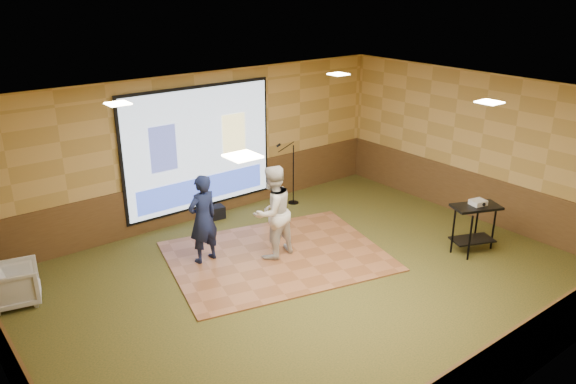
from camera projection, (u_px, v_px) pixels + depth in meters
ground at (309, 283)px, 9.24m from camera, size 9.00×9.00×0.00m
room_shell at (310, 162)px, 8.49m from camera, size 9.04×7.04×3.02m
wainscot_back at (201, 196)px, 11.63m from camera, size 9.00×0.04×0.95m
wainscot_front at (502, 367)px, 6.51m from camera, size 9.00×0.04×0.95m
wainscot_left at (13, 368)px, 6.50m from camera, size 0.04×7.00×0.95m
wainscot_right at (474, 195)px, 11.64m from camera, size 0.04×7.00×0.95m
projector_screen at (200, 150)px, 11.24m from camera, size 3.32×0.06×2.52m
downlight_nw at (118, 104)px, 8.24m from camera, size 0.32×0.32×0.02m
downlight_ne at (338, 74)px, 10.77m from camera, size 0.32×0.32×0.02m
downlight_sw at (243, 156)px, 5.81m from camera, size 0.32×0.32×0.02m
downlight_se at (489, 102)px, 8.34m from camera, size 0.32×0.32×0.02m
dance_floor at (277, 256)px, 10.10m from camera, size 4.30×3.65×0.03m
player_left at (203, 219)px, 9.65m from camera, size 0.62×0.45×1.59m
player_right at (272, 212)px, 9.80m from camera, size 0.90×0.74×1.69m
av_table at (475, 220)px, 10.12m from camera, size 0.85×0.45×0.89m
projector at (478, 202)px, 10.04m from camera, size 0.31×0.27×0.09m
mic_stand at (291, 183)px, 12.31m from camera, size 0.57×0.23×1.45m
banquet_chair at (15, 285)px, 8.57m from camera, size 0.83×0.81×0.63m
duffel_bag at (214, 213)px, 11.67m from camera, size 0.45×0.33×0.26m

